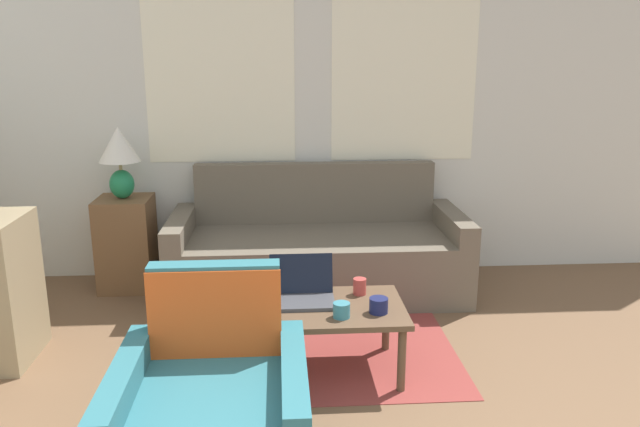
% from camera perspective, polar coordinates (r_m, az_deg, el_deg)
% --- Properties ---
extents(wall_back, '(6.52, 0.06, 2.60)m').
position_cam_1_polar(wall_back, '(4.81, 0.32, 9.74)').
color(wall_back, silver).
rests_on(wall_back, ground_plane).
extents(rug, '(1.59, 1.89, 0.01)m').
position_cam_1_polar(rug, '(4.07, -0.37, -10.23)').
color(rug, brown).
rests_on(rug, ground_plane).
extents(couch, '(2.09, 0.86, 0.90)m').
position_cam_1_polar(couch, '(4.58, -0.23, -3.72)').
color(couch, '#665B4C').
rests_on(couch, ground_plane).
extents(armchair, '(0.77, 0.79, 0.82)m').
position_cam_1_polar(armchair, '(2.73, -9.78, -17.92)').
color(armchair, '#2D6B75').
rests_on(armchair, ground_plane).
extents(side_table, '(0.39, 0.39, 0.68)m').
position_cam_1_polar(side_table, '(4.82, -17.25, -2.62)').
color(side_table, brown).
rests_on(side_table, ground_plane).
extents(table_lamp, '(0.29, 0.29, 0.52)m').
position_cam_1_polar(table_lamp, '(4.67, -17.86, 5.24)').
color(table_lamp, '#1E8451').
rests_on(table_lamp, side_table).
extents(coffee_table, '(0.88, 0.57, 0.39)m').
position_cam_1_polar(coffee_table, '(3.40, 0.23, -9.16)').
color(coffee_table, brown).
rests_on(coffee_table, ground_plane).
extents(laptop, '(0.35, 0.28, 0.23)m').
position_cam_1_polar(laptop, '(3.44, -1.67, -7.13)').
color(laptop, '#47474C').
rests_on(laptop, coffee_table).
extents(cup_navy, '(0.09, 0.09, 0.08)m').
position_cam_1_polar(cup_navy, '(3.24, 1.98, -8.82)').
color(cup_navy, teal).
rests_on(cup_navy, coffee_table).
extents(cup_yellow, '(0.10, 0.10, 0.08)m').
position_cam_1_polar(cup_yellow, '(3.31, 5.38, -8.36)').
color(cup_yellow, '#191E4C').
rests_on(cup_yellow, coffee_table).
extents(cup_white, '(0.07, 0.07, 0.09)m').
position_cam_1_polar(cup_white, '(3.54, 3.65, -6.67)').
color(cup_white, '#B23D38').
rests_on(cup_white, coffee_table).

